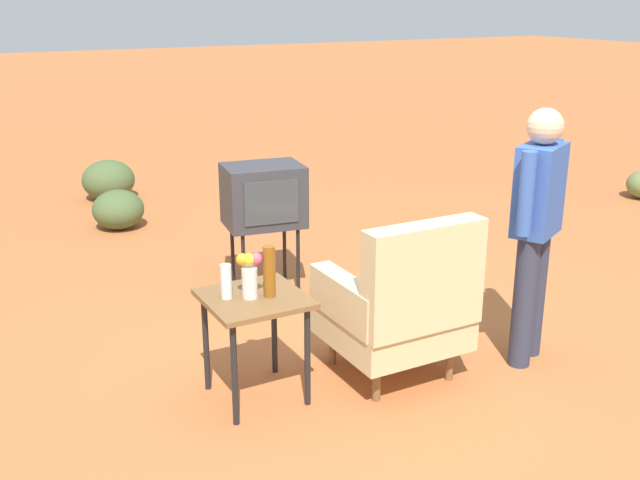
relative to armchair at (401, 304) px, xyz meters
name	(u,v)px	position (x,y,z in m)	size (l,w,h in m)	color
ground_plane	(371,364)	(0.05, -0.24, -0.50)	(60.00, 60.00, 0.00)	#AD6033
armchair	(401,304)	(0.00, 0.00, 0.00)	(0.78, 0.78, 1.06)	brown
side_table	(255,312)	(0.87, -0.21, 0.05)	(0.56, 0.56, 0.64)	black
tv_on_stand	(264,196)	(0.12, -1.72, 0.28)	(0.66, 0.52, 1.03)	black
person_standing	(536,222)	(-0.87, 0.17, 0.44)	(0.51, 0.36, 1.64)	#2D3347
soda_can_blue	(249,273)	(0.81, -0.41, 0.20)	(0.07, 0.07, 0.12)	blue
bottle_short_clear	(226,282)	(1.01, -0.26, 0.24)	(0.06, 0.06, 0.20)	silver
bottle_tall_amber	(269,271)	(0.79, -0.17, 0.29)	(0.07, 0.07, 0.30)	brown
flower_vase	(250,273)	(0.89, -0.21, 0.29)	(0.15, 0.10, 0.27)	silver
shrub_near	(108,180)	(0.56, -5.16, -0.27)	(0.60, 0.60, 0.46)	#475B33
shrub_far	(118,209)	(0.74, -3.96, -0.30)	(0.52, 0.52, 0.40)	#475B33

